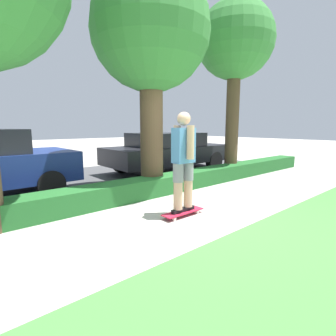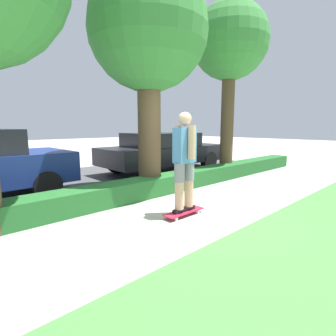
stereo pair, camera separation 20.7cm
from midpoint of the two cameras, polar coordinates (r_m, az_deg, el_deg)
ground_plane at (r=4.97m, az=4.19°, el=-10.00°), size 60.00×60.00×0.00m
street_asphalt at (r=8.30m, az=-17.65°, el=-2.57°), size 14.44×5.00×0.01m
hedge_row at (r=6.06m, az=-7.00°, el=-4.41°), size 14.44×0.60×0.43m
skateboard at (r=4.86m, az=2.26°, el=-9.54°), size 0.86×0.24×0.08m
skater_person at (r=4.64m, az=2.34°, el=1.84°), size 0.51×0.46×1.78m
tree_mid at (r=6.68m, az=-5.31°, el=26.96°), size 2.73×2.73×5.13m
tree_far at (r=9.10m, az=12.63°, el=24.71°), size 2.35×2.35×5.38m
parked_car_middle at (r=9.38m, az=-1.61°, el=3.77°), size 4.65×2.03×1.39m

